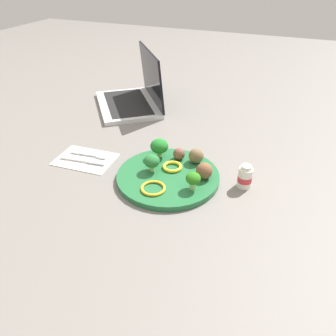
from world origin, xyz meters
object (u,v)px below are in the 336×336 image
(plate, at_px, (168,177))
(yogurt_bottle, at_px, (245,177))
(pepper_ring_front_right, at_px, (174,167))
(pepper_ring_back_right, at_px, (153,188))
(laptop, at_px, (134,96))
(knife, at_px, (85,160))
(broccoli_floret_front_right, at_px, (193,179))
(meatball_front_left, at_px, (196,156))
(meatball_front_right, at_px, (179,154))
(meatball_back_right, at_px, (204,171))
(napkin, at_px, (86,158))
(broccoli_floret_near_rim, at_px, (159,146))
(fork, at_px, (91,154))
(broccoli_floret_mid_right, at_px, (152,161))

(plate, relative_size, yogurt_bottle, 4.29)
(pepper_ring_front_right, bearing_deg, yogurt_bottle, 3.39)
(pepper_ring_back_right, height_order, laptop, laptop)
(knife, bearing_deg, laptop, 97.42)
(broccoli_floret_front_right, height_order, pepper_ring_back_right, broccoli_floret_front_right)
(meatball_front_left, bearing_deg, broccoli_floret_front_right, -75.46)
(plate, relative_size, pepper_ring_back_right, 4.34)
(broccoli_floret_front_right, bearing_deg, yogurt_bottle, 35.03)
(plate, height_order, meatball_front_left, meatball_front_left)
(meatball_front_right, bearing_deg, meatball_front_left, 1.47)
(meatball_back_right, xyz_separation_m, yogurt_bottle, (0.10, 0.02, -0.01))
(meatball_back_right, bearing_deg, yogurt_bottle, 12.72)
(pepper_ring_front_right, distance_m, napkin, 0.27)
(broccoli_floret_near_rim, distance_m, broccoli_floret_front_right, 0.18)
(yogurt_bottle, xyz_separation_m, laptop, (-0.52, 0.38, 0.01))
(broccoli_floret_near_rim, distance_m, pepper_ring_front_right, 0.08)
(meatball_front_left, relative_size, napkin, 0.25)
(meatball_front_left, xyz_separation_m, fork, (-0.31, -0.06, -0.03))
(plate, bearing_deg, yogurt_bottle, 12.45)
(meatball_front_right, height_order, yogurt_bottle, yogurt_bottle)
(broccoli_floret_mid_right, relative_size, broccoli_floret_front_right, 1.03)
(broccoli_floret_mid_right, xyz_separation_m, meatball_front_left, (0.10, 0.09, -0.01))
(meatball_front_left, bearing_deg, fork, -168.35)
(broccoli_floret_front_right, height_order, meatball_back_right, broccoli_floret_front_right)
(broccoli_floret_mid_right, distance_m, meatball_front_right, 0.10)
(pepper_ring_front_right, relative_size, pepper_ring_back_right, 0.87)
(meatball_front_left, distance_m, napkin, 0.33)
(pepper_ring_back_right, height_order, napkin, pepper_ring_back_right)
(broccoli_floret_front_right, xyz_separation_m, meatball_front_left, (-0.03, 0.12, -0.01))
(plate, height_order, napkin, plate)
(fork, relative_size, knife, 0.83)
(broccoli_floret_near_rim, relative_size, pepper_ring_front_right, 1.00)
(pepper_ring_back_right, relative_size, yogurt_bottle, 0.99)
(broccoli_floret_near_rim, bearing_deg, pepper_ring_front_right, -35.54)
(plate, bearing_deg, napkin, 179.20)
(broccoli_floret_near_rim, relative_size, meatball_front_left, 1.31)
(meatball_back_right, relative_size, meatball_front_right, 1.28)
(fork, relative_size, yogurt_bottle, 1.86)
(broccoli_floret_mid_right, height_order, meatball_front_left, broccoli_floret_mid_right)
(meatball_front_left, xyz_separation_m, yogurt_bottle, (0.15, -0.04, -0.01))
(broccoli_floret_front_right, distance_m, yogurt_bottle, 0.14)
(knife, bearing_deg, broccoli_floret_front_right, -4.01)
(meatball_back_right, bearing_deg, broccoli_floret_mid_right, -171.67)
(meatball_front_right, xyz_separation_m, yogurt_bottle, (0.20, -0.04, -0.00))
(broccoli_floret_front_right, height_order, meatball_front_right, broccoli_floret_front_right)
(meatball_front_right, relative_size, fork, 0.28)
(yogurt_bottle, bearing_deg, broccoli_floret_mid_right, -169.80)
(broccoli_floret_mid_right, bearing_deg, yogurt_bottle, 10.20)
(plate, xyz_separation_m, napkin, (-0.27, 0.00, -0.01))
(fork, height_order, yogurt_bottle, yogurt_bottle)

